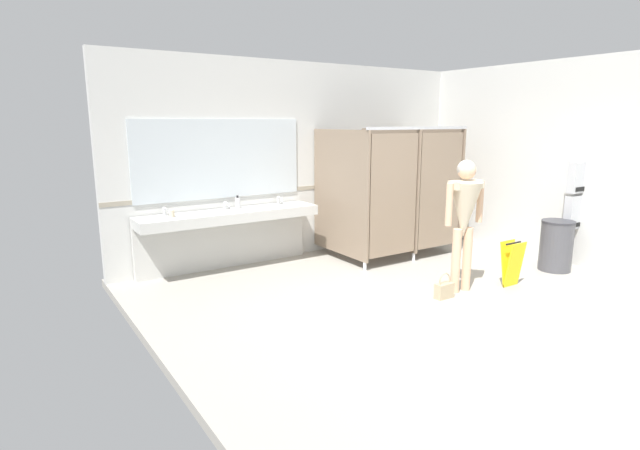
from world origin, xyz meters
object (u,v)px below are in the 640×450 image
(paper_cup, at_px, (172,214))
(trash_bin, at_px, (556,245))
(paper_towel_dispenser_upper, at_px, (578,177))
(wet_floor_sign, at_px, (512,263))
(handbag, at_px, (444,290))
(soap_dispenser, at_px, (238,203))
(paper_towel_dispenser_lower, at_px, (574,212))
(person_standing, at_px, (464,210))

(paper_cup, bearing_deg, trash_bin, -27.70)
(paper_towel_dispenser_upper, xyz_separation_m, paper_cup, (-5.06, 2.46, -0.39))
(wet_floor_sign, bearing_deg, trash_bin, 5.02)
(handbag, distance_m, wet_floor_sign, 1.09)
(paper_towel_dispenser_upper, xyz_separation_m, soap_dispenser, (-4.05, 2.66, -0.36))
(paper_towel_dispenser_upper, xyz_separation_m, wet_floor_sign, (-1.50, -0.10, -1.00))
(handbag, bearing_deg, paper_towel_dispenser_lower, -0.99)
(trash_bin, bearing_deg, wet_floor_sign, -174.98)
(soap_dispenser, bearing_deg, paper_towel_dispenser_lower, -33.24)
(handbag, bearing_deg, paper_cup, 135.99)
(paper_towel_dispenser_lower, distance_m, paper_cup, 5.62)
(trash_bin, xyz_separation_m, soap_dispenser, (-3.67, 2.66, 0.58))
(soap_dispenser, relative_size, wet_floor_sign, 0.31)
(paper_towel_dispenser_lower, bearing_deg, person_standing, 176.97)
(trash_bin, bearing_deg, handbag, 178.70)
(paper_towel_dispenser_upper, bearing_deg, wet_floor_sign, -176.25)
(paper_cup, bearing_deg, person_standing, -39.31)
(person_standing, bearing_deg, trash_bin, -3.81)
(handbag, xyz_separation_m, wet_floor_sign, (1.06, -0.15, 0.20))
(handbag, relative_size, paper_cup, 3.32)
(paper_towel_dispenser_upper, bearing_deg, person_standing, 176.83)
(paper_towel_dispenser_upper, xyz_separation_m, paper_towel_dispenser_lower, (0.00, 0.01, -0.50))
(paper_towel_dispenser_upper, xyz_separation_m, person_standing, (-2.21, 0.12, -0.27))
(handbag, bearing_deg, person_standing, 11.35)
(paper_towel_dispenser_upper, distance_m, trash_bin, 1.02)
(handbag, xyz_separation_m, paper_cup, (-2.49, 2.41, 0.80))
(person_standing, bearing_deg, soap_dispenser, 125.98)
(wet_floor_sign, bearing_deg, paper_towel_dispenser_upper, 3.75)
(paper_towel_dispenser_upper, relative_size, handbag, 1.40)
(handbag, bearing_deg, trash_bin, -1.30)
(trash_bin, bearing_deg, paper_cup, 152.30)
(paper_towel_dispenser_lower, relative_size, paper_cup, 5.03)
(handbag, bearing_deg, paper_towel_dispenser_upper, -1.12)
(person_standing, xyz_separation_m, paper_cup, (-2.85, 2.34, -0.12))
(paper_towel_dispenser_upper, xyz_separation_m, handbag, (-2.57, 0.05, -1.20))
(paper_towel_dispenser_lower, height_order, trash_bin, paper_towel_dispenser_lower)
(paper_towel_dispenser_lower, bearing_deg, wet_floor_sign, -176.04)
(trash_bin, distance_m, paper_cup, 5.32)
(trash_bin, relative_size, person_standing, 0.44)
(paper_towel_dispenser_lower, xyz_separation_m, handbag, (-2.57, 0.04, -0.70))
(paper_towel_dispenser_lower, xyz_separation_m, soap_dispenser, (-4.05, 2.65, 0.14))
(person_standing, distance_m, paper_cup, 3.69)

